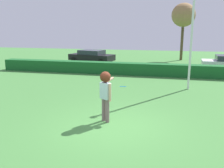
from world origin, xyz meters
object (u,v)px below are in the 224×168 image
Objects in this scene: person at (106,89)px; lamppost at (193,17)px; oak_tree at (184,16)px; parked_car_black at (92,56)px; frisbee at (123,86)px.

lamppost reaches higher than person.
parked_car_black is at bearing -151.94° from oak_tree.
frisbee is 0.04× the size of oak_tree.
lamppost is (3.16, 5.72, 2.63)m from person.
person is 0.40× the size of parked_car_black.
oak_tree is at bearing 80.28° from person.
parked_car_black is 10.14m from oak_tree.
lamppost reaches higher than oak_tree.
parked_car_black is at bearing 134.06° from lamppost.
lamppost is 1.56× the size of parked_car_black.
lamppost is at bearing -90.15° from oak_tree.
person is at bearing -99.72° from oak_tree.
parked_car_black is 0.78× the size of oak_tree.
person reaches higher than parked_car_black.
frisbee is 15.02m from parked_car_black.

